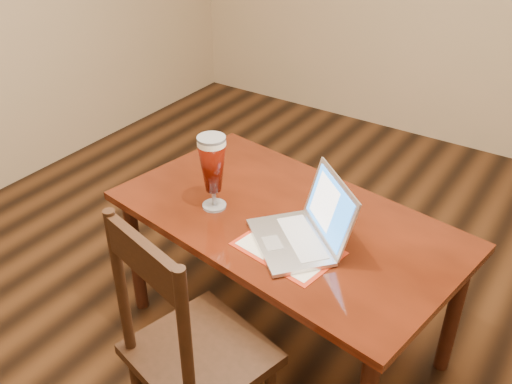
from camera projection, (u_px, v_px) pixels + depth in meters
The scene contains 3 objects.
ground at pixel (272, 342), 2.67m from camera, with size 5.00×5.00×0.00m, color black.
dining_table at pixel (283, 229), 2.39m from camera, with size 1.55×1.02×1.00m.
dining_chair at pixel (191, 352), 1.97m from camera, with size 0.54×0.52×1.06m.
Camera 1 is at (0.99, -1.61, 2.01)m, focal length 40.00 mm.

